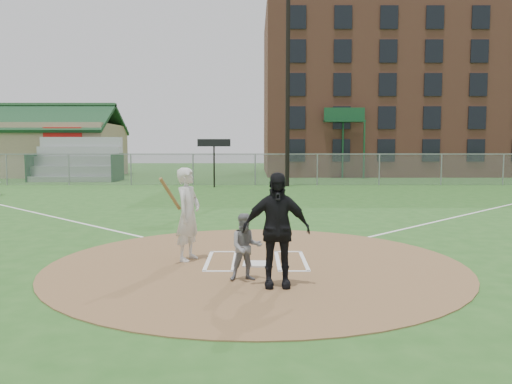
{
  "coord_description": "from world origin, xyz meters",
  "views": [
    {
      "loc": [
        -0.03,
        -10.08,
        2.36
      ],
      "look_at": [
        0.0,
        2.0,
        1.3
      ],
      "focal_mm": 35.0,
      "sensor_mm": 36.0,
      "label": 1
    }
  ],
  "objects_px": {
    "home_plate": "(255,264)",
    "catcher": "(246,247)",
    "batter_at_plate": "(188,214)",
    "umpire": "(276,230)"
  },
  "relations": [
    {
      "from": "home_plate",
      "to": "catcher",
      "type": "relative_size",
      "value": 0.41
    },
    {
      "from": "catcher",
      "to": "batter_at_plate",
      "type": "bearing_deg",
      "value": 118.12
    },
    {
      "from": "home_plate",
      "to": "umpire",
      "type": "bearing_deg",
      "value": -77.53
    },
    {
      "from": "home_plate",
      "to": "batter_at_plate",
      "type": "bearing_deg",
      "value": 163.04
    },
    {
      "from": "catcher",
      "to": "batter_at_plate",
      "type": "distance_m",
      "value": 2.07
    },
    {
      "from": "home_plate",
      "to": "catcher",
      "type": "xyz_separation_m",
      "value": [
        -0.17,
        -1.2,
        0.58
      ]
    },
    {
      "from": "catcher",
      "to": "home_plate",
      "type": "bearing_deg",
      "value": 72.83
    },
    {
      "from": "umpire",
      "to": "batter_at_plate",
      "type": "xyz_separation_m",
      "value": [
        -1.75,
        2.01,
        0.0
      ]
    },
    {
      "from": "home_plate",
      "to": "umpire",
      "type": "height_order",
      "value": "umpire"
    },
    {
      "from": "home_plate",
      "to": "catcher",
      "type": "height_order",
      "value": "catcher"
    }
  ]
}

